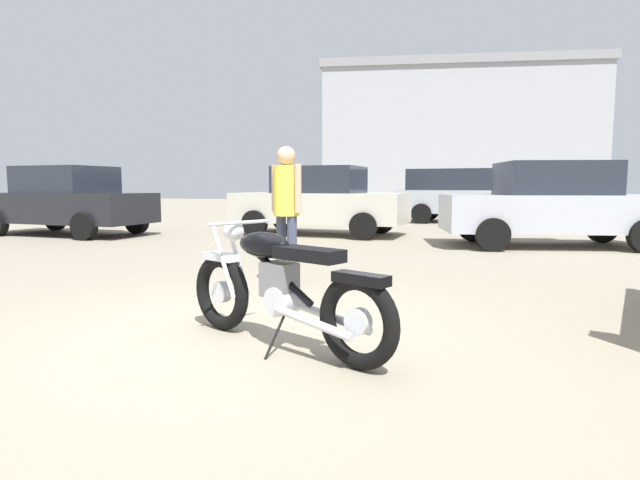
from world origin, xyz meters
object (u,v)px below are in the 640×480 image
(silver_sedan_mid, at_px, (553,205))
(blue_hatchback_right, at_px, (67,201))
(vintage_motorcycle, at_px, (280,288))
(bystander, at_px, (286,202))
(red_hatchback_near, at_px, (320,201))
(pale_sedan_back, at_px, (469,194))

(silver_sedan_mid, height_order, blue_hatchback_right, same)
(vintage_motorcycle, bearing_deg, blue_hatchback_right, -14.96)
(bystander, bearing_deg, vintage_motorcycle, 44.49)
(red_hatchback_near, xyz_separation_m, blue_hatchback_right, (-6.06, -1.26, 0.00))
(vintage_motorcycle, xyz_separation_m, bystander, (-0.52, 2.14, 0.57))
(vintage_motorcycle, distance_m, blue_hatchback_right, 10.66)
(silver_sedan_mid, xyz_separation_m, blue_hatchback_right, (-11.06, 0.28, 0.00))
(silver_sedan_mid, bearing_deg, blue_hatchback_right, -8.26)
(red_hatchback_near, xyz_separation_m, silver_sedan_mid, (5.00, -1.54, 0.00))
(vintage_motorcycle, relative_size, red_hatchback_near, 0.42)
(silver_sedan_mid, bearing_deg, vintage_motorcycle, 57.21)
(vintage_motorcycle, height_order, silver_sedan_mid, silver_sedan_mid)
(red_hatchback_near, bearing_deg, pale_sedan_back, -119.76)
(vintage_motorcycle, distance_m, bystander, 2.28)
(pale_sedan_back, bearing_deg, vintage_motorcycle, -91.11)
(vintage_motorcycle, xyz_separation_m, silver_sedan_mid, (3.53, 7.25, 0.38))
(bystander, relative_size, blue_hatchback_right, 0.38)
(silver_sedan_mid, relative_size, pale_sedan_back, 0.89)
(red_hatchback_near, distance_m, silver_sedan_mid, 5.24)
(bystander, relative_size, pale_sedan_back, 0.34)
(bystander, xyz_separation_m, silver_sedan_mid, (4.06, 5.11, -0.18))
(vintage_motorcycle, bearing_deg, pale_sedan_back, -70.14)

